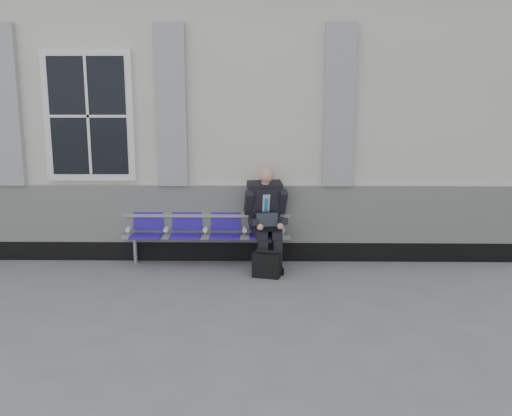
{
  "coord_description": "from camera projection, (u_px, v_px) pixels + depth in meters",
  "views": [
    {
      "loc": [
        3.0,
        -7.18,
        2.6
      ],
      "look_at": [
        2.87,
        0.9,
        0.96
      ],
      "focal_mm": 40.0,
      "sensor_mm": 36.0,
      "label": 1
    }
  ],
  "objects": [
    {
      "name": "station_building",
      "position": [
        102.0,
        113.0,
        10.55
      ],
      "size": [
        14.4,
        4.4,
        4.49
      ],
      "color": "beige",
      "rests_on": "ground"
    },
    {
      "name": "bench",
      "position": [
        206.0,
        228.0,
        8.75
      ],
      "size": [
        2.6,
        0.47,
        0.91
      ],
      "color": "#9EA0A3",
      "rests_on": "ground"
    },
    {
      "name": "businessman",
      "position": [
        266.0,
        214.0,
        8.55
      ],
      "size": [
        0.67,
        0.89,
        1.51
      ],
      "color": "black",
      "rests_on": "ground"
    },
    {
      "name": "briefcase",
      "position": [
        266.0,
        265.0,
        8.13
      ],
      "size": [
        0.42,
        0.26,
        0.4
      ],
      "color": "black",
      "rests_on": "ground"
    },
    {
      "name": "ground",
      "position": [
        40.0,
        291.0,
        7.59
      ],
      "size": [
        70.0,
        70.0,
        0.0
      ],
      "primitive_type": "plane",
      "color": "slate",
      "rests_on": "ground"
    }
  ]
}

